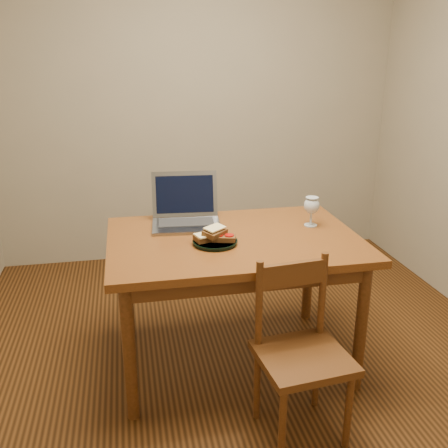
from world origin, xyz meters
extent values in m
cube|color=black|center=(0.00, 0.00, -0.01)|extent=(3.20, 3.20, 0.02)
cube|color=gray|center=(0.00, 1.61, 1.30)|extent=(3.20, 0.02, 2.60)
cube|color=gray|center=(0.00, -1.61, 1.30)|extent=(3.20, 0.02, 2.60)
cube|color=#49230C|center=(-0.05, -0.02, 0.72)|extent=(1.30, 0.90, 0.04)
cylinder|color=#3F240D|center=(-0.62, -0.39, 0.35)|extent=(0.06, 0.06, 0.70)
cylinder|color=#3F240D|center=(0.52, -0.39, 0.35)|extent=(0.06, 0.06, 0.70)
cylinder|color=#3F240D|center=(-0.62, 0.35, 0.35)|extent=(0.06, 0.06, 0.70)
cylinder|color=#3F240D|center=(0.52, 0.35, 0.35)|extent=(0.06, 0.06, 0.70)
cube|color=#3F240D|center=(0.13, -0.63, 0.39)|extent=(0.42, 0.40, 0.04)
cube|color=#3F240D|center=(0.11, -0.49, 0.73)|extent=(0.31, 0.06, 0.11)
cylinder|color=black|center=(-0.16, -0.09, 0.75)|extent=(0.23, 0.23, 0.02)
cube|color=slate|center=(-0.27, 0.19, 0.75)|extent=(0.39, 0.29, 0.02)
cube|color=slate|center=(-0.26, 0.36, 0.88)|extent=(0.38, 0.11, 0.25)
cube|color=black|center=(-0.26, 0.36, 0.88)|extent=(0.33, 0.08, 0.21)
camera|label=1|loc=(-0.58, -2.39, 1.66)|focal=40.00mm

